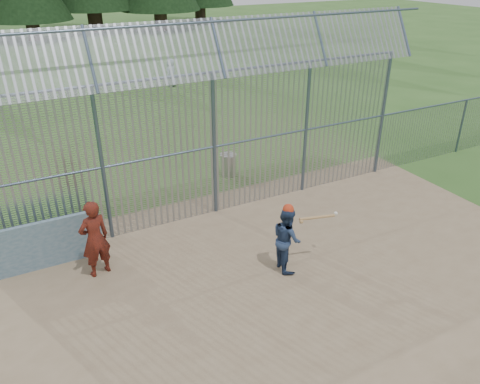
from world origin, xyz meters
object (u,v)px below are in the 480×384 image
onlooker (95,239)px  trash_can (228,164)px  batter (287,239)px  dugout_wall (47,244)px

onlooker → trash_can: (5.09, 3.56, -0.58)m
onlooker → trash_can: bearing=-159.1°
batter → trash_can: size_ratio=1.92×
onlooker → trash_can: size_ratio=2.28×
dugout_wall → onlooker: onlooker is taller
trash_can → onlooker: bearing=-145.1°
batter → trash_can: (1.15, 5.36, -0.43)m
dugout_wall → onlooker: size_ratio=1.34×
dugout_wall → batter: batter is taller
batter → onlooker: (-3.94, 1.80, 0.15)m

